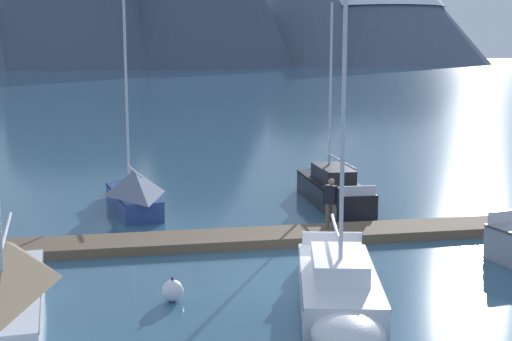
{
  "coord_description": "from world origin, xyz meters",
  "views": [
    {
      "loc": [
        -4.01,
        -18.3,
        6.22
      ],
      "look_at": [
        0.0,
        6.0,
        2.0
      ],
      "focal_mm": 50.79,
      "sensor_mm": 36.0,
      "label": 1
    }
  ],
  "objects_px": {
    "sailboat_mid_dock_starboard": "(340,291)",
    "sailboat_far_berth": "(330,187)",
    "sailboat_second_berth": "(5,294)",
    "mooring_buoy_channel_marker": "(173,291)",
    "person_on_dock": "(331,200)",
    "sailboat_mid_dock_port": "(132,190)"
  },
  "relations": [
    {
      "from": "sailboat_mid_dock_starboard",
      "to": "person_on_dock",
      "type": "relative_size",
      "value": 4.57
    },
    {
      "from": "person_on_dock",
      "to": "mooring_buoy_channel_marker",
      "type": "height_order",
      "value": "person_on_dock"
    },
    {
      "from": "sailboat_second_berth",
      "to": "mooring_buoy_channel_marker",
      "type": "height_order",
      "value": "sailboat_second_berth"
    },
    {
      "from": "sailboat_second_berth",
      "to": "sailboat_far_berth",
      "type": "height_order",
      "value": "sailboat_far_berth"
    },
    {
      "from": "sailboat_far_berth",
      "to": "mooring_buoy_channel_marker",
      "type": "distance_m",
      "value": 12.7
    },
    {
      "from": "sailboat_mid_dock_starboard",
      "to": "sailboat_far_berth",
      "type": "bearing_deg",
      "value": 75.84
    },
    {
      "from": "sailboat_mid_dock_port",
      "to": "sailboat_mid_dock_starboard",
      "type": "relative_size",
      "value": 1.07
    },
    {
      "from": "sailboat_far_berth",
      "to": "mooring_buoy_channel_marker",
      "type": "bearing_deg",
      "value": -122.97
    },
    {
      "from": "sailboat_second_berth",
      "to": "person_on_dock",
      "type": "xyz_separation_m",
      "value": [
        9.14,
        6.76,
        0.34
      ]
    },
    {
      "from": "sailboat_mid_dock_starboard",
      "to": "person_on_dock",
      "type": "bearing_deg",
      "value": 76.59
    },
    {
      "from": "sailboat_far_berth",
      "to": "person_on_dock",
      "type": "bearing_deg",
      "value": -105.08
    },
    {
      "from": "sailboat_mid_dock_starboard",
      "to": "person_on_dock",
      "type": "distance_m",
      "value": 6.95
    },
    {
      "from": "person_on_dock",
      "to": "mooring_buoy_channel_marker",
      "type": "bearing_deg",
      "value": -136.14
    },
    {
      "from": "sailboat_second_berth",
      "to": "sailboat_mid_dock_starboard",
      "type": "relative_size",
      "value": 0.94
    },
    {
      "from": "sailboat_mid_dock_port",
      "to": "person_on_dock",
      "type": "relative_size",
      "value": 4.9
    },
    {
      "from": "sailboat_second_berth",
      "to": "sailboat_far_berth",
      "type": "relative_size",
      "value": 0.92
    },
    {
      "from": "sailboat_far_berth",
      "to": "sailboat_second_berth",
      "type": "bearing_deg",
      "value": -131.03
    },
    {
      "from": "person_on_dock",
      "to": "sailboat_far_berth",
      "type": "bearing_deg",
      "value": 74.92
    },
    {
      "from": "sailboat_mid_dock_starboard",
      "to": "person_on_dock",
      "type": "xyz_separation_m",
      "value": [
        1.6,
        6.72,
        0.72
      ]
    },
    {
      "from": "sailboat_second_berth",
      "to": "sailboat_mid_dock_port",
      "type": "height_order",
      "value": "sailboat_mid_dock_port"
    },
    {
      "from": "mooring_buoy_channel_marker",
      "to": "sailboat_second_berth",
      "type": "bearing_deg",
      "value": -157.55
    },
    {
      "from": "sailboat_far_berth",
      "to": "sailboat_mid_dock_starboard",
      "type": "bearing_deg",
      "value": -104.16
    }
  ]
}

